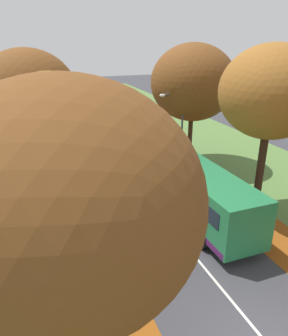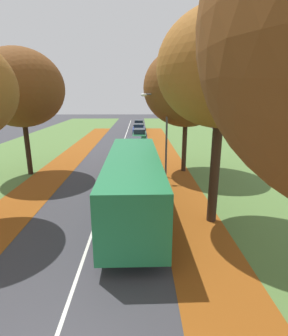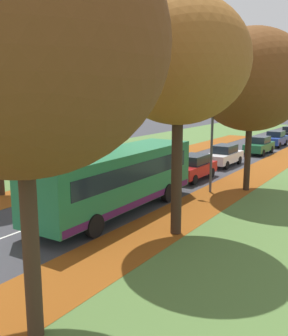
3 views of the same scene
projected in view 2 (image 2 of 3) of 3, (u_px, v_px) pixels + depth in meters
grass_verge_left at (17, 161)px, 24.10m from camera, size 12.00×90.00×0.01m
leaf_litter_left at (45, 181)px, 18.39m from camera, size 2.80×60.00×0.00m
grass_verge_right at (216, 160)px, 24.38m from camera, size 12.00×90.00×0.01m
leaf_litter_right at (175, 180)px, 18.53m from camera, size 2.80×60.00×0.00m
road_centre_line at (117, 160)px, 24.24m from camera, size 0.12×80.00×0.01m
tree_left_mid at (20, 88)px, 18.37m from camera, size 6.05×6.05×9.03m
tree_right_near at (222, 69)px, 10.80m from camera, size 5.47×5.47×9.37m
tree_right_mid at (187, 88)px, 19.20m from camera, size 6.39×6.39×9.25m
streetlamp_right at (162, 126)px, 18.32m from camera, size 1.89×0.28×6.00m
bus at (133, 181)px, 13.09m from camera, size 2.79×10.44×2.98m
car_red_lead at (134, 159)px, 21.46m from camera, size 1.81×4.21×1.62m
car_white_following at (134, 146)px, 26.98m from camera, size 1.84×4.23×1.62m
car_green_third_in_line at (139, 135)px, 34.06m from camera, size 1.84×4.23×1.62m
car_blue_fourth_in_line at (139, 129)px, 39.87m from camera, size 1.80×4.21×1.62m
car_black_trailing at (139, 125)px, 46.09m from camera, size 1.89×4.25×1.62m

